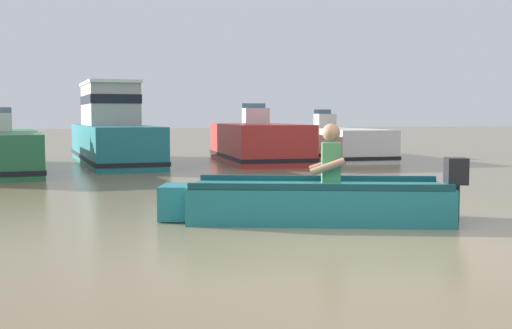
# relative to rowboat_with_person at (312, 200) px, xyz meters

# --- Properties ---
(ground_plane) EXTENTS (120.00, 120.00, 0.00)m
(ground_plane) POSITION_rel_rowboat_with_person_xyz_m (-0.17, -1.42, -0.25)
(ground_plane) COLOR #7A6B4C
(rowboat_with_person) EXTENTS (3.59, 2.20, 1.19)m
(rowboat_with_person) POSITION_rel_rowboat_with_person_xyz_m (0.00, 0.00, 0.00)
(rowboat_with_person) COLOR #1E727A
(rowboat_with_person) RESTS_ON ground
(moored_boat_teal) EXTENTS (1.85, 6.71, 2.22)m
(moored_boat_teal) POSITION_rel_rowboat_with_person_xyz_m (-1.20, 10.77, 0.58)
(moored_boat_teal) COLOR #1E727A
(moored_boat_teal) RESTS_ON ground
(moored_boat_red) EXTENTS (2.43, 4.75, 1.64)m
(moored_boat_red) POSITION_rel_rowboat_with_person_xyz_m (2.66, 9.62, 0.26)
(moored_boat_red) COLOR #B72D28
(moored_boat_red) RESTS_ON ground
(moored_boat_white) EXTENTS (2.20, 6.32, 1.48)m
(moored_boat_white) POSITION_rel_rowboat_with_person_xyz_m (5.40, 10.81, 0.18)
(moored_boat_white) COLOR white
(moored_boat_white) RESTS_ON ground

